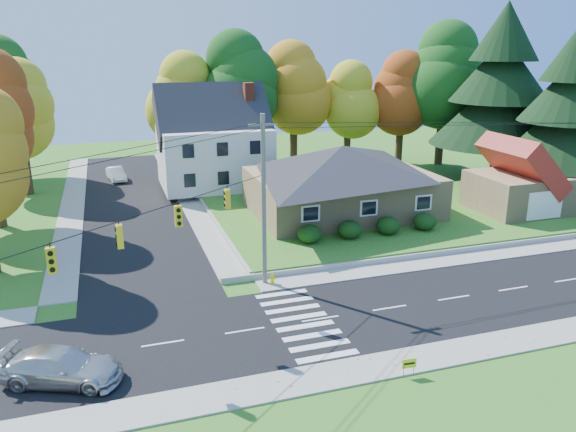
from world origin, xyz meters
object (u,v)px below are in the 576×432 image
silver_sedan (61,367)px  fire_hydrant (272,279)px  white_car (116,174)px  ranch_house (342,178)px

silver_sedan → fire_hydrant: size_ratio=7.31×
silver_sedan → fire_hydrant: 13.15m
fire_hydrant → silver_sedan: bearing=-148.5°
white_car → silver_sedan: bearing=-104.4°
ranch_house → white_car: 25.70m
white_car → ranch_house: bearing=-57.6°
ranch_house → white_car: bearing=131.7°
white_car → fire_hydrant: 31.17m
silver_sedan → fire_hydrant: (11.21, 6.86, -0.42)m
ranch_house → silver_sedan: (-20.31, -17.91, -2.51)m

